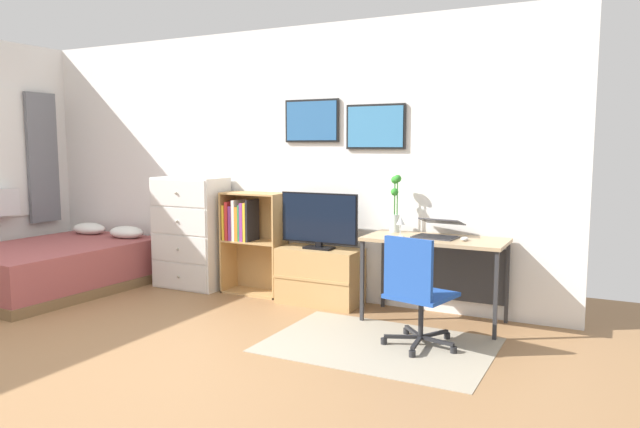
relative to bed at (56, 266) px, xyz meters
name	(u,v)px	position (x,y,z in m)	size (l,w,h in m)	color
ground_plane	(89,364)	(2.05, -1.40, -0.25)	(7.20, 7.20, 0.00)	#936B44
wall_back_with_posters	(271,162)	(2.06, 1.03, 1.11)	(6.12, 0.09, 2.70)	white
area_rug	(379,344)	(3.72, -0.10, -0.24)	(1.70, 1.20, 0.01)	#9E937F
bed	(56,266)	(0.00, 0.00, 0.00)	(1.48, 1.99, 0.62)	brown
dresser	(191,233)	(1.21, 0.75, 0.35)	(0.76, 0.46, 1.19)	silver
bookshelf	(249,233)	(1.91, 0.82, 0.38)	(0.65, 0.30, 1.05)	tan
tv_stand	(320,276)	(2.77, 0.77, 0.02)	(0.80, 0.41, 0.54)	tan
television	(319,221)	(2.77, 0.75, 0.56)	(0.80, 0.16, 0.54)	black
desk	(437,252)	(3.92, 0.76, 0.35)	(1.20, 0.57, 0.74)	tan
office_chair	(415,289)	(3.99, -0.05, 0.21)	(0.58, 0.57, 0.86)	#232326
laptop	(438,230)	(3.93, 0.76, 0.55)	(0.39, 0.42, 0.16)	#333338
computer_mouse	(465,239)	(4.18, 0.65, 0.51)	(0.06, 0.10, 0.03)	silver
bamboo_vase	(395,206)	(3.49, 0.86, 0.73)	(0.10, 0.09, 0.52)	silver
wine_glass	(401,221)	(3.63, 0.61, 0.63)	(0.07, 0.07, 0.18)	silver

